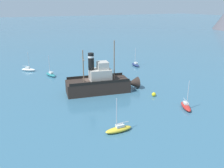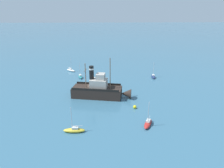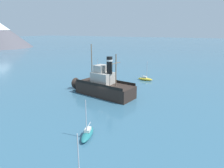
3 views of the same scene
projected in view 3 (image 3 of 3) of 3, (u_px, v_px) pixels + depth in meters
The scene contains 6 objects.
ground_plane at pixel (106, 98), 38.09m from camera, with size 600.00×600.00×0.00m, color #38667F.
old_tugboat at pixel (102, 86), 39.67m from camera, with size 6.45×14.77×9.90m.
sailboat_teal at pixel (87, 134), 24.31m from camera, with size 3.96×2.17×4.90m.
sailboat_yellow at pixel (145, 79), 51.24m from camera, with size 1.22×3.83×4.90m.
sailboat_red at pixel (97, 75), 55.61m from camera, with size 3.91×2.60×4.90m.
mooring_buoy at pixel (88, 81), 49.11m from camera, with size 0.76×0.76×0.76m, color yellow.
Camera 3 is at (-31.65, -17.22, 12.73)m, focal length 32.00 mm.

